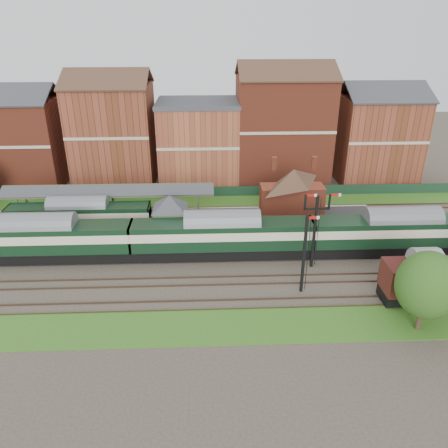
{
  "coord_description": "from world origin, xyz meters",
  "views": [
    {
      "loc": [
        1.17,
        -41.79,
        23.62
      ],
      "look_at": [
        2.99,
        2.0,
        3.0
      ],
      "focal_mm": 35.0,
      "sensor_mm": 36.0,
      "label": 1
    }
  ],
  "objects_px": {
    "signal_box": "(171,219)",
    "goods_van_a": "(421,279)",
    "dmu_train": "(222,235)",
    "platform_railcar": "(80,216)",
    "semaphore_bracket": "(315,227)"
  },
  "relations": [
    {
      "from": "semaphore_bracket",
      "to": "dmu_train",
      "type": "relative_size",
      "value": 0.14
    },
    {
      "from": "dmu_train",
      "to": "goods_van_a",
      "type": "relative_size",
      "value": 8.5
    },
    {
      "from": "semaphore_bracket",
      "to": "goods_van_a",
      "type": "height_order",
      "value": "semaphore_bracket"
    },
    {
      "from": "signal_box",
      "to": "dmu_train",
      "type": "xyz_separation_m",
      "value": [
        5.71,
        -3.25,
        -0.59
      ]
    },
    {
      "from": "platform_railcar",
      "to": "goods_van_a",
      "type": "height_order",
      "value": "goods_van_a"
    },
    {
      "from": "dmu_train",
      "to": "platform_railcar",
      "type": "xyz_separation_m",
      "value": [
        -16.83,
        6.5,
        -0.32
      ]
    },
    {
      "from": "semaphore_bracket",
      "to": "goods_van_a",
      "type": "distance_m",
      "value": 10.85
    },
    {
      "from": "platform_railcar",
      "to": "goods_van_a",
      "type": "xyz_separation_m",
      "value": [
        34.54,
        -15.5,
        0.06
      ]
    },
    {
      "from": "semaphore_bracket",
      "to": "platform_railcar",
      "type": "bearing_deg",
      "value": 161.01
    },
    {
      "from": "semaphore_bracket",
      "to": "dmu_train",
      "type": "height_order",
      "value": "semaphore_bracket"
    },
    {
      "from": "signal_box",
      "to": "goods_van_a",
      "type": "bearing_deg",
      "value": -27.61
    },
    {
      "from": "semaphore_bracket",
      "to": "platform_railcar",
      "type": "relative_size",
      "value": 0.49
    },
    {
      "from": "platform_railcar",
      "to": "goods_van_a",
      "type": "distance_m",
      "value": 37.86
    },
    {
      "from": "signal_box",
      "to": "dmu_train",
      "type": "height_order",
      "value": "signal_box"
    },
    {
      "from": "signal_box",
      "to": "goods_van_a",
      "type": "relative_size",
      "value": 0.88
    }
  ]
}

